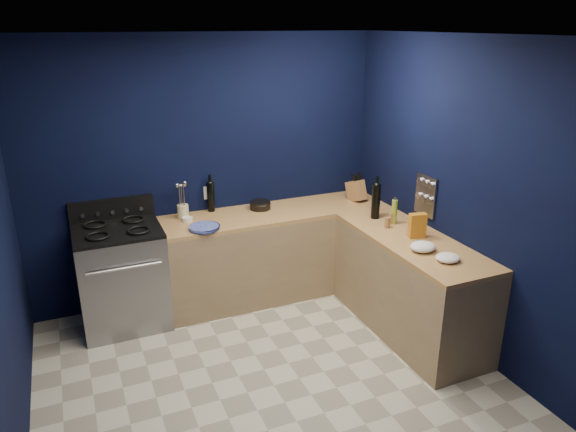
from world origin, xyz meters
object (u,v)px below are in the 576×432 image
gas_range (122,278)px  knife_block (356,191)px  plate_stack (204,228)px  crouton_bag (417,226)px  utensil_crock (183,211)px

gas_range → knife_block: (2.44, 0.00, 0.54)m
plate_stack → crouton_bag: size_ratio=1.25×
utensil_crock → crouton_bag: bearing=-36.0°
plate_stack → knife_block: (1.70, 0.19, 0.09)m
gas_range → crouton_bag: (2.41, -1.11, 0.55)m
utensil_crock → knife_block: knife_block is taller
crouton_bag → gas_range: bearing=167.0°
knife_block → gas_range: bearing=168.0°
knife_block → plate_stack: bearing=174.5°
knife_block → crouton_bag: bearing=-103.8°
gas_range → utensil_crock: 0.83m
plate_stack → utensil_crock: bearing=105.8°
gas_range → plate_stack: size_ratio=3.39×
gas_range → crouton_bag: size_ratio=4.22×
gas_range → utensil_crock: utensil_crock is taller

